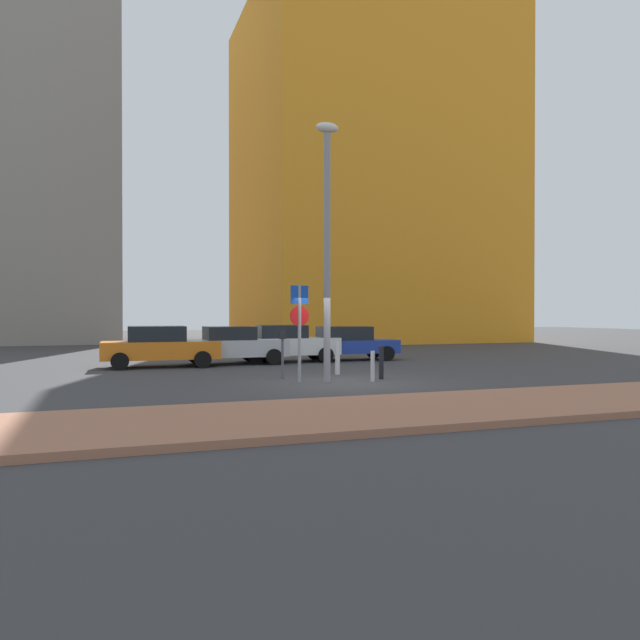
# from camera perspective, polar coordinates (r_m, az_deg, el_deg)

# --- Properties ---
(ground_plane) EXTENTS (120.00, 120.00, 0.00)m
(ground_plane) POSITION_cam_1_polar(r_m,az_deg,el_deg) (17.93, 1.83, -5.90)
(ground_plane) COLOR #38383A
(sidewalk_brick) EXTENTS (40.00, 3.84, 0.14)m
(sidewalk_brick) POSITION_cam_1_polar(r_m,az_deg,el_deg) (12.81, 11.34, -8.20)
(sidewalk_brick) COLOR #9E664C
(sidewalk_brick) RESTS_ON ground
(parked_car_orange) EXTENTS (4.38, 2.09, 1.56)m
(parked_car_orange) POSITION_cam_1_polar(r_m,az_deg,el_deg) (23.72, -14.91, -2.40)
(parked_car_orange) COLOR orange
(parked_car_orange) RESTS_ON ground
(parked_car_silver) EXTENTS (4.14, 2.03, 1.52)m
(parked_car_silver) POSITION_cam_1_polar(r_m,az_deg,el_deg) (24.49, -8.22, -2.34)
(parked_car_silver) COLOR #B7BABF
(parked_car_silver) RESTS_ON ground
(parked_car_white) EXTENTS (4.40, 2.19, 1.55)m
(parked_car_white) POSITION_cam_1_polar(r_m,az_deg,el_deg) (25.45, -3.28, -2.19)
(parked_car_white) COLOR white
(parked_car_white) RESTS_ON ground
(parked_car_blue) EXTENTS (4.14, 2.12, 1.48)m
(parked_car_blue) POSITION_cam_1_polar(r_m,az_deg,el_deg) (26.39, 2.72, -2.14)
(parked_car_blue) COLOR #1E389E
(parked_car_blue) RESTS_ON ground
(parking_sign_post) EXTENTS (0.60, 0.10, 2.89)m
(parking_sign_post) POSITION_cam_1_polar(r_m,az_deg,el_deg) (17.89, -1.95, -0.07)
(parking_sign_post) COLOR gray
(parking_sign_post) RESTS_ON ground
(parking_meter) EXTENTS (0.18, 0.14, 1.52)m
(parking_meter) POSITION_cam_1_polar(r_m,az_deg,el_deg) (18.93, -3.56, -2.60)
(parking_meter) COLOR #4C4C51
(parking_meter) RESTS_ON ground
(street_lamp) EXTENTS (0.70, 0.36, 7.67)m
(street_lamp) POSITION_cam_1_polar(r_m,az_deg,el_deg) (18.00, 0.67, 8.39)
(street_lamp) COLOR gray
(street_lamp) RESTS_ON ground
(traffic_bollard_near) EXTENTS (0.13, 0.13, 0.92)m
(traffic_bollard_near) POSITION_cam_1_polar(r_m,az_deg,el_deg) (18.14, 5.00, -4.37)
(traffic_bollard_near) COLOR #B7B7BC
(traffic_bollard_near) RESTS_ON ground
(traffic_bollard_mid) EXTENTS (0.17, 0.17, 1.07)m
(traffic_bollard_mid) POSITION_cam_1_polar(r_m,az_deg,el_deg) (20.21, 1.66, -3.65)
(traffic_bollard_mid) COLOR #B7B7BC
(traffic_bollard_mid) RESTS_ON ground
(traffic_bollard_far) EXTENTS (0.15, 0.15, 1.03)m
(traffic_bollard_far) POSITION_cam_1_polar(r_m,az_deg,el_deg) (18.84, 5.81, -4.02)
(traffic_bollard_far) COLOR black
(traffic_bollard_far) RESTS_ON ground
(building_colorful_midrise) EXTENTS (18.72, 16.57, 25.65)m
(building_colorful_midrise) POSITION_cam_1_polar(r_m,az_deg,el_deg) (49.01, 4.45, 13.30)
(building_colorful_midrise) COLOR orange
(building_colorful_midrise) RESTS_ON ground
(building_under_construction) EXTENTS (11.65, 11.04, 24.03)m
(building_under_construction) POSITION_cam_1_polar(r_m,az_deg,el_deg) (48.82, -25.37, 12.33)
(building_under_construction) COLOR gray
(building_under_construction) RESTS_ON ground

